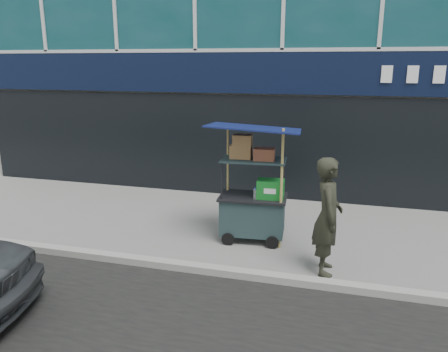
% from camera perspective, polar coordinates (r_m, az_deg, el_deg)
% --- Properties ---
extents(ground, '(80.00, 80.00, 0.00)m').
position_cam_1_polar(ground, '(6.94, 2.12, -12.29)').
color(ground, slate).
rests_on(ground, ground).
extents(curb, '(80.00, 0.18, 0.12)m').
position_cam_1_polar(curb, '(6.74, 1.73, -12.58)').
color(curb, gray).
rests_on(curb, ground).
extents(vendor_cart, '(1.66, 1.23, 2.14)m').
position_cam_1_polar(vendor_cart, '(7.82, 3.92, -3.18)').
color(vendor_cart, '#1C2E30').
rests_on(vendor_cart, ground).
extents(vendor_man, '(0.50, 0.70, 1.81)m').
position_cam_1_polar(vendor_man, '(6.75, 13.39, -5.12)').
color(vendor_man, black).
rests_on(vendor_man, ground).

